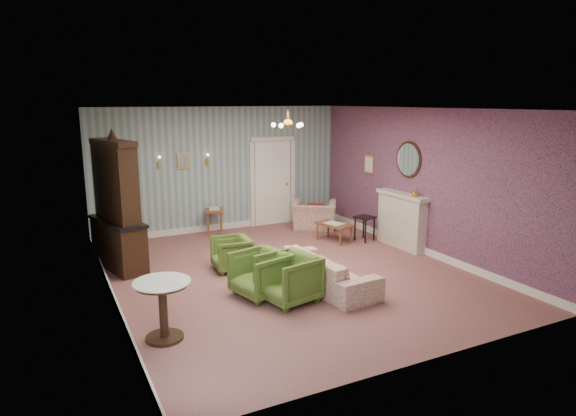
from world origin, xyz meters
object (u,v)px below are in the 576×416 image
olive_chair_b (260,272)px  wingback_chair (314,211)px  dresser (116,202)px  coffee_table (334,232)px  sofa_chintz (327,265)px  olive_chair_a (288,276)px  pedestal_table (163,310)px  side_table_black (365,229)px  fireplace (401,220)px  olive_chair_c (231,252)px

olive_chair_b → wingback_chair: wingback_chair is taller
dresser → coffee_table: dresser is taller
olive_chair_b → sofa_chintz: (1.13, -0.15, -0.00)m
olive_chair_a → dresser: 3.59m
pedestal_table → coffee_table: bearing=33.8°
wingback_chair → side_table_black: bearing=141.0°
pedestal_table → side_table_black: bearing=28.1°
olive_chair_b → pedestal_table: bearing=-79.1°
wingback_chair → side_table_black: size_ratio=1.85×
dresser → pedestal_table: (0.08, -3.20, -0.85)m
dresser → fireplace: bearing=-27.2°
olive_chair_a → dresser: size_ratio=0.33×
fireplace → side_table_black: fireplace is taller
olive_chair_a → pedestal_table: size_ratio=1.02×
coffee_table → wingback_chair: bearing=82.9°
pedestal_table → olive_chair_c: bearing=51.5°
dresser → fireplace: size_ratio=1.79×
sofa_chintz → dresser: (-2.92, 2.55, 0.86)m
olive_chair_a → fireplace: size_ratio=0.58×
olive_chair_c → dresser: bearing=-114.8°
olive_chair_a → pedestal_table: bearing=-90.6°
coffee_table → side_table_black: size_ratio=1.44×
dresser → pedestal_table: bearing=-102.9°
wingback_chair → side_table_black: wingback_chair is taller
coffee_table → side_table_black: 0.68m
fireplace → pedestal_table: fireplace is taller
olive_chair_c → wingback_chair: size_ratio=0.66×
olive_chair_a → olive_chair_c: (-0.27, 1.78, -0.07)m
dresser → pedestal_table: dresser is taller
olive_chair_b → coffee_table: olive_chair_b is taller
wingback_chair → sofa_chintz: bearing=95.9°
coffee_table → pedestal_table: (-4.40, -2.94, 0.20)m
fireplace → side_table_black: 0.89m
olive_chair_c → fireplace: bearing=91.2°
dresser → olive_chair_b: bearing=-67.7°
wingback_chair → fireplace: (0.88, -2.14, 0.13)m
sofa_chintz → dresser: size_ratio=0.80×
fireplace → olive_chair_b: bearing=-162.8°
olive_chair_c → side_table_black: size_ratio=1.21×
olive_chair_a → olive_chair_c: olive_chair_a is taller
olive_chair_b → side_table_black: size_ratio=1.43×
olive_chair_b → sofa_chintz: size_ratio=0.40×
olive_chair_c → olive_chair_a: bearing=13.2°
fireplace → olive_chair_a: bearing=-155.6°
olive_chair_c → sofa_chintz: sofa_chintz is taller
fireplace → pedestal_table: bearing=-160.3°
olive_chair_c → sofa_chintz: bearing=40.6°
fireplace → coffee_table: 1.48m
sofa_chintz → fireplace: (2.59, 1.30, 0.19)m
fireplace → sofa_chintz: bearing=-153.4°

